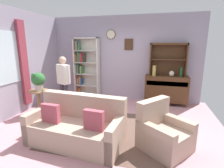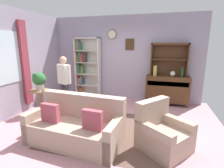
% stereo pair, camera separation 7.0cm
% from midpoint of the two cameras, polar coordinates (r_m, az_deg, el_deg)
% --- Properties ---
extents(ground_plane, '(5.40, 4.60, 0.02)m').
position_cam_midpoint_polar(ground_plane, '(4.28, -2.52, -13.16)').
color(ground_plane, '#C68C93').
extents(wall_back, '(5.00, 0.09, 2.80)m').
position_cam_midpoint_polar(wall_back, '(5.92, 3.54, 8.46)').
color(wall_back, '#A399AD').
rests_on(wall_back, ground_plane).
extents(wall_left, '(0.16, 4.20, 2.80)m').
position_cam_midpoint_polar(wall_left, '(5.18, -30.65, 5.95)').
color(wall_left, '#A399AD').
rests_on(wall_left, ground_plane).
extents(area_rug, '(2.50, 2.14, 0.01)m').
position_cam_midpoint_polar(area_rug, '(3.96, -1.00, -15.17)').
color(area_rug, brown).
rests_on(area_rug, ground_plane).
extents(bookshelf, '(0.90, 0.30, 2.10)m').
position_cam_midpoint_polar(bookshelf, '(6.19, -9.27, 5.39)').
color(bookshelf, silver).
rests_on(bookshelf, ground_plane).
extents(sideboard, '(1.30, 0.45, 0.92)m').
position_cam_midpoint_polar(sideboard, '(5.69, 17.09, -1.45)').
color(sideboard, '#4C2D19').
rests_on(sideboard, ground_plane).
extents(sideboard_hutch, '(1.10, 0.26, 1.00)m').
position_cam_midpoint_polar(sideboard_hutch, '(5.64, 17.77, 9.21)').
color(sideboard_hutch, '#4C2D19').
rests_on(sideboard_hutch, sideboard).
extents(vase_tall, '(0.11, 0.11, 0.32)m').
position_cam_midpoint_polar(vase_tall, '(5.50, 13.44, 4.33)').
color(vase_tall, tan).
rests_on(vase_tall, sideboard).
extents(vase_round, '(0.15, 0.15, 0.17)m').
position_cam_midpoint_polar(vase_round, '(5.53, 18.80, 3.28)').
color(vase_round, beige).
rests_on(vase_round, sideboard).
extents(bottle_wine, '(0.07, 0.07, 0.30)m').
position_cam_midpoint_polar(bottle_wine, '(5.53, 21.55, 3.71)').
color(bottle_wine, '#194223').
rests_on(bottle_wine, sideboard).
extents(couch_floral, '(1.86, 0.99, 0.90)m').
position_cam_midpoint_polar(couch_floral, '(3.51, -12.11, -13.73)').
color(couch_floral, tan).
rests_on(couch_floral, ground_plane).
extents(armchair_floral, '(1.08, 1.07, 0.88)m').
position_cam_midpoint_polar(armchair_floral, '(3.38, 16.00, -15.55)').
color(armchair_floral, tan).
rests_on(armchair_floral, ground_plane).
extents(plant_stand, '(0.52, 0.52, 0.66)m').
position_cam_midpoint_polar(plant_stand, '(5.13, -23.38, -4.71)').
color(plant_stand, '#997047').
rests_on(plant_stand, ground_plane).
extents(potted_plant_large, '(0.35, 0.35, 0.48)m').
position_cam_midpoint_polar(potted_plant_large, '(4.98, -23.67, 1.19)').
color(potted_plant_large, beige).
rests_on(potted_plant_large, plant_stand).
extents(potted_plant_small, '(0.23, 0.23, 0.32)m').
position_cam_midpoint_polar(potted_plant_small, '(4.81, -23.27, -8.59)').
color(potted_plant_small, '#AD6B4C').
rests_on(potted_plant_small, ground_plane).
extents(person_reading, '(0.51, 0.32, 1.56)m').
position_cam_midpoint_polar(person_reading, '(4.89, -16.09, 1.10)').
color(person_reading, '#38333D').
rests_on(person_reading, ground_plane).
extents(coffee_table, '(0.80, 0.50, 0.42)m').
position_cam_midpoint_polar(coffee_table, '(4.11, -8.59, -8.89)').
color(coffee_table, '#4C2D19').
rests_on(coffee_table, ground_plane).
extents(book_stack, '(0.21, 0.15, 0.06)m').
position_cam_midpoint_polar(book_stack, '(4.00, -7.86, -7.97)').
color(book_stack, '#B22D33').
rests_on(book_stack, coffee_table).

